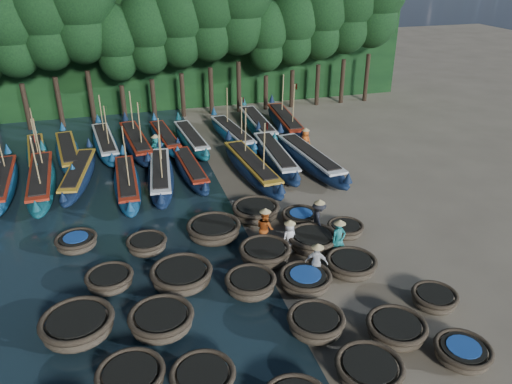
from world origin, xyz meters
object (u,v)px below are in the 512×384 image
object	(u,v)px
long_boat_2	(79,175)
long_boat_10	(68,153)
coracle_13	(305,280)
coracle_24	(301,217)
coracle_22	(214,230)
coracle_9	(434,299)
coracle_18	(312,241)
long_boat_13	(165,138)
long_boat_14	(191,139)
coracle_5	(131,378)
long_boat_15	(232,134)
coracle_16	(182,276)
fisherman_2	(265,227)
coracle_4	(462,353)
coracle_20	(76,242)
long_boat_1	(41,181)
fisherman_0	(290,236)
coracle_3	(369,370)
coracle_23	(256,211)
long_boat_6	(252,167)
long_boat_12	(136,142)
fisherman_5	(156,147)
long_boat_16	(258,125)
coracle_10	(78,326)
coracle_15	(110,280)
fisherman_3	(319,218)
coracle_17	(265,253)
coracle_21	(147,245)
coracle_7	(316,323)
coracle_6	(203,379)
coracle_11	(161,321)
coracle_8	(396,329)
long_boat_5	(190,169)
fisherman_1	(339,238)
long_boat_0	(2,184)
long_boat_3	(127,183)
long_boat_17	(285,122)
long_boat_9	(37,154)
coracle_12	(251,284)
coracle_19	(345,229)
coracle_14	(351,265)
long_boat_4	(161,175)

from	to	relation	value
long_boat_2	long_boat_10	world-z (taller)	long_boat_10
coracle_13	coracle_24	bearing A→B (deg)	70.74
coracle_22	coracle_24	size ratio (longest dim) A/B	1.43
coracle_9	coracle_18	world-z (taller)	coracle_18
long_boat_13	long_boat_14	xyz separation A→B (m)	(1.66, -0.79, 0.03)
coracle_5	long_boat_15	xyz separation A→B (m)	(8.25, 20.22, 0.16)
coracle_16	fisherman_2	bearing A→B (deg)	25.21
coracle_4	long_boat_10	size ratio (longest dim) A/B	0.28
coracle_5	coracle_20	size ratio (longest dim) A/B	0.99
long_boat_1	coracle_4	bearing A→B (deg)	-53.70
coracle_4	fisherman_0	distance (m)	8.36
coracle_3	coracle_23	size ratio (longest dim) A/B	0.92
long_boat_1	fisherman_0	distance (m)	14.72
coracle_20	long_boat_6	distance (m)	11.07
long_boat_1	long_boat_6	size ratio (longest dim) A/B	0.99
long_boat_12	fisherman_5	size ratio (longest dim) A/B	5.02
long_boat_16	coracle_10	bearing A→B (deg)	-121.37
coracle_15	fisherman_3	xyz separation A→B (m)	(9.45, 1.42, 0.52)
coracle_17	long_boat_6	distance (m)	8.97
coracle_21	coracle_7	bearing A→B (deg)	-53.59
coracle_6	coracle_11	xyz separation A→B (m)	(-0.89, 2.95, 0.04)
coracle_21	coracle_17	bearing A→B (deg)	-25.38
coracle_9	coracle_16	size ratio (longest dim) A/B	0.67
coracle_11	coracle_15	bearing A→B (deg)	118.63
coracle_20	fisherman_3	xyz separation A→B (m)	(10.79, -1.93, 0.54)
coracle_11	long_boat_2	bearing A→B (deg)	102.44
fisherman_5	coracle_6	bearing A→B (deg)	-134.33
coracle_8	coracle_9	size ratio (longest dim) A/B	1.30
long_boat_5	fisherman_1	xyz separation A→B (m)	(4.64, -10.33, 0.48)
long_boat_0	long_boat_2	distance (m)	3.99
long_boat_3	long_boat_17	xyz separation A→B (m)	(11.86, 7.44, 0.06)
fisherman_1	coracle_13	bearing A→B (deg)	-148.28
coracle_6	coracle_10	size ratio (longest dim) A/B	0.71
coracle_21	long_boat_6	size ratio (longest dim) A/B	0.20
coracle_18	long_boat_12	xyz separation A→B (m)	(-6.54, 14.69, 0.11)
coracle_5	long_boat_6	size ratio (longest dim) A/B	0.24
long_boat_17	long_boat_9	bearing A→B (deg)	-171.01
coracle_21	long_boat_3	world-z (taller)	long_boat_3
coracle_12	coracle_21	bearing A→B (deg)	130.88
fisherman_2	coracle_6	bearing A→B (deg)	132.41
fisherman_2	coracle_19	bearing A→B (deg)	-111.27
coracle_14	fisherman_1	world-z (taller)	fisherman_1
coracle_9	long_boat_3	distance (m)	16.94
coracle_4	coracle_9	xyz separation A→B (m)	(0.75, 2.64, 0.01)
coracle_18	long_boat_17	world-z (taller)	long_boat_17
coracle_10	fisherman_3	size ratio (longest dim) A/B	1.44
long_boat_2	fisherman_3	xyz separation A→B (m)	(10.82, -9.26, 0.39)
coracle_16	long_boat_4	xyz separation A→B (m)	(0.36, 9.86, 0.09)
coracle_18	long_boat_12	distance (m)	16.08
coracle_15	long_boat_4	world-z (taller)	long_boat_4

